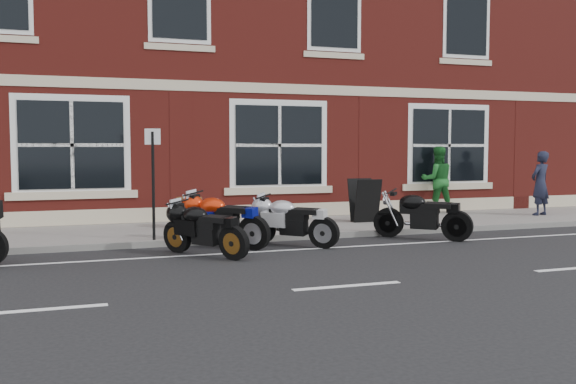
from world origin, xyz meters
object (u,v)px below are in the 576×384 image
Objects in this scene: moto_sport_black at (204,228)px; moto_sport_red at (222,218)px; moto_naked_black at (421,214)px; a_board_sign at (364,200)px; pedestrian_left at (540,183)px; parking_sign at (153,176)px; moto_sport_silver at (291,219)px; pedestrian_right at (437,180)px; barrel_planter at (189,212)px.

moto_sport_red is at bearing 24.86° from moto_sport_black.
moto_naked_black is 1.49× the size of a_board_sign.
parking_sign is (-10.26, -1.24, 0.40)m from pedestrian_left.
a_board_sign reaches higher than moto_sport_silver.
barrel_planter is at bearing 22.52° from pedestrian_right.
barrel_planter is (-4.18, 0.36, -0.19)m from a_board_sign.
moto_sport_silver reaches higher than moto_sport_black.
pedestrian_right is at bearing -15.28° from moto_sport_red.
moto_naked_black is at bearing -30.73° from barrel_planter.
moto_sport_silver reaches higher than barrel_planter.
pedestrian_right is at bearing -5.99° from moto_sport_black.
moto_sport_silver is 0.71× the size of parking_sign.
pedestrian_right is 8.45m from parking_sign.
parking_sign is at bearing 80.35° from moto_sport_black.
a_board_sign is 0.49× the size of parking_sign.
parking_sign is (-8.01, -2.65, 0.33)m from pedestrian_right.
moto_sport_black is at bearing -95.75° from barrel_planter.
pedestrian_left reaches higher than moto_sport_red.
parking_sign reaches higher than pedestrian_right.
pedestrian_right is (-2.25, 1.41, 0.06)m from pedestrian_left.
parking_sign is (-2.53, 0.82, 0.85)m from moto_sport_silver.
pedestrian_left reaches higher than moto_sport_black.
pedestrian_right is 2.70× the size of barrel_planter.
moto_sport_silver is 2.86m from moto_naked_black.
moto_sport_black is 1.08× the size of moto_sport_silver.
moto_sport_red is 2.26m from barrel_planter.
pedestrian_right reaches higher than moto_naked_black.
pedestrian_right is 0.85× the size of parking_sign.
pedestrian_right is at bearing 8.33° from moto_naked_black.
pedestrian_left is at bearing 28.87° from parking_sign.
moto_sport_black is 1.06× the size of moto_naked_black.
pedestrian_left is (9.04, 1.76, 0.42)m from moto_sport_red.
moto_sport_red is at bearing -84.54° from barrel_planter.
moto_sport_red reaches higher than barrel_planter.
parking_sign is at bearing -120.24° from barrel_planter.
moto_sport_black is 0.77× the size of parking_sign.
a_board_sign reaches higher than moto_sport_red.
moto_sport_red reaches higher than moto_naked_black.
a_board_sign is 1.55× the size of barrel_planter.
moto_sport_silver is at bearing -53.50° from moto_sport_red.
moto_naked_black is (4.70, 0.57, 0.03)m from moto_sport_black.
moto_sport_silver is (1.84, 0.62, 0.01)m from moto_sport_black.
moto_sport_silver is (1.31, -0.31, -0.04)m from moto_sport_red.
moto_sport_red is at bearing 40.06° from pedestrian_right.
pedestrian_left is 2.66m from pedestrian_right.
pedestrian_left reaches higher than moto_naked_black.
pedestrian_right is (6.79, 3.17, 0.48)m from moto_sport_red.
moto_sport_black is 0.91× the size of pedestrian_right.
pedestrian_left is 1.62× the size of a_board_sign.
a_board_sign is at bearing -18.65° from pedestrian_left.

